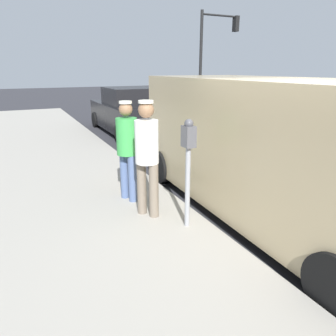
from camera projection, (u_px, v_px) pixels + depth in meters
ground_plane at (292, 235)px, 4.49m from camera, size 80.00×80.00×0.00m
sidewalk_slab at (27, 309)px, 3.00m from camera, size 5.00×32.00×0.15m
parking_meter_near at (188, 156)px, 4.15m from camera, size 0.14×0.18×1.52m
pedestrian_in_green at (127, 145)px, 5.08m from camera, size 0.34×0.35×1.66m
pedestrian_in_white at (147, 152)px, 4.50m from camera, size 0.34×0.34×1.72m
parked_van at (271, 145)px, 4.84m from camera, size 2.23×5.24×2.15m
parked_sedan_behind at (129, 112)px, 11.50m from camera, size 1.96×4.41×1.65m
traffic_light_corner at (214, 45)px, 17.00m from camera, size 2.48×0.42×5.20m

